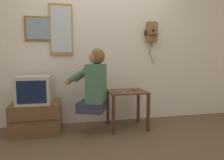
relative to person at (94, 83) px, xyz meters
name	(u,v)px	position (x,y,z in m)	size (l,w,h in m)	color
ground_plane	(114,146)	(0.18, -0.47, -0.75)	(14.00, 14.00, 0.00)	brown
wall_back	(100,47)	(0.18, 0.57, 0.53)	(6.80, 0.05, 2.55)	beige
side_table	(127,98)	(0.53, 0.15, -0.28)	(0.58, 0.49, 0.59)	#51331E
person	(94,83)	(0.00, 0.00, 0.00)	(0.61, 0.55, 0.90)	#2D3347
tv_stand	(37,117)	(-0.83, 0.23, -0.52)	(0.69, 0.52, 0.45)	brown
television	(35,89)	(-0.84, 0.22, -0.10)	(0.45, 0.50, 0.39)	#ADA89E
wall_phone_antique	(152,32)	(1.06, 0.49, 0.79)	(0.22, 0.19, 0.75)	brown
framed_picture	(39,29)	(-0.79, 0.53, 0.80)	(0.42, 0.03, 0.37)	brown
wall_mirror	(61,30)	(-0.45, 0.53, 0.79)	(0.36, 0.04, 0.80)	olive
cell_phone_held	(122,91)	(0.43, 0.09, -0.16)	(0.10, 0.14, 0.01)	silver
cell_phone_spare	(134,90)	(0.64, 0.17, -0.16)	(0.07, 0.13, 0.01)	maroon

